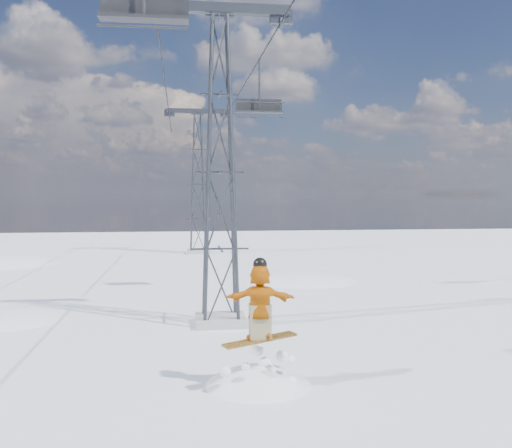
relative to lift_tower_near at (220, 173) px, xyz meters
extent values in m
plane|color=white|center=(-0.80, -8.00, -5.47)|extent=(120.00, 120.00, 0.00)
sphere|color=white|center=(-12.80, 20.00, -15.87)|extent=(22.00, 22.00, 22.00)
cube|color=#999999|center=(0.00, 0.00, -5.32)|extent=(1.80, 1.80, 0.30)
cube|color=#303338|center=(0.00, 0.00, 5.78)|extent=(5.00, 0.35, 0.35)
cube|color=#303338|center=(-2.20, 0.00, 5.58)|extent=(0.80, 0.25, 0.50)
cube|color=#303338|center=(2.20, 0.00, 5.58)|extent=(0.80, 0.25, 0.50)
cube|color=#999999|center=(0.00, 25.00, -5.32)|extent=(1.80, 1.80, 0.30)
cube|color=#303338|center=(0.00, 25.00, 5.78)|extent=(5.00, 0.35, 0.35)
cube|color=#303338|center=(-2.20, 25.00, 5.58)|extent=(0.80, 0.25, 0.50)
cube|color=#303338|center=(2.20, 25.00, 5.58)|extent=(0.80, 0.25, 0.50)
cylinder|color=black|center=(-2.20, 11.50, 5.38)|extent=(0.06, 51.00, 0.06)
cylinder|color=black|center=(2.20, 11.50, 5.38)|extent=(0.06, 51.00, 0.06)
cube|color=#AC7016|center=(0.46, -6.96, -4.27)|extent=(1.89, 1.01, 0.16)
imported|color=#D16909|center=(0.46, -6.96, -3.33)|extent=(1.75, 0.76, 1.83)
cube|color=#8E7D57|center=(0.46, -6.96, -3.83)|extent=(0.56, 0.45, 0.84)
sphere|color=black|center=(0.46, -6.96, -2.44)|extent=(0.34, 0.34, 0.34)
cube|color=black|center=(-2.20, -7.20, 3.18)|extent=(2.00, 0.45, 0.08)
cube|color=black|center=(-2.20, -6.98, 3.48)|extent=(2.00, 0.06, 0.55)
cylinder|color=black|center=(-2.20, -7.45, 2.93)|extent=(2.00, 0.06, 0.06)
cylinder|color=black|center=(2.20, 5.61, 4.20)|extent=(0.09, 0.09, 2.37)
cube|color=black|center=(2.20, 5.61, 3.01)|extent=(2.15, 0.48, 0.09)
cube|color=black|center=(2.20, 5.85, 3.34)|extent=(2.15, 0.06, 0.59)
cylinder|color=black|center=(2.20, 5.35, 2.74)|extent=(2.15, 0.06, 0.06)
cylinder|color=black|center=(2.20, 5.29, 3.39)|extent=(2.15, 0.05, 0.05)
camera|label=1|loc=(-1.44, -20.41, -0.75)|focal=40.00mm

